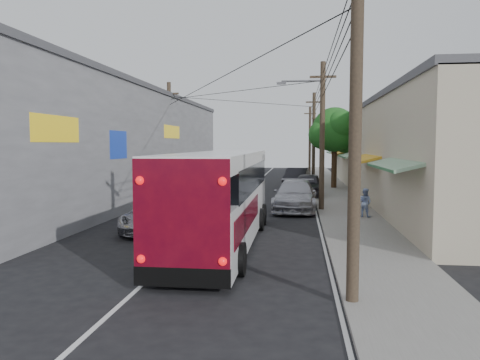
# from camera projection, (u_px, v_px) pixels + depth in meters

# --- Properties ---
(ground) EXTENTS (120.00, 120.00, 0.00)m
(ground) POSITION_uv_depth(u_px,v_px,m) (155.00, 273.00, 13.14)
(ground) COLOR black
(ground) RESTS_ON ground
(sidewalk) EXTENTS (3.00, 80.00, 0.12)m
(sidewalk) POSITION_uv_depth(u_px,v_px,m) (336.00, 196.00, 32.10)
(sidewalk) COLOR slate
(sidewalk) RESTS_ON ground
(building_right) EXTENTS (7.09, 40.00, 6.25)m
(building_right) POSITION_uv_depth(u_px,v_px,m) (398.00, 151.00, 33.28)
(building_right) COLOR #B7B191
(building_right) RESTS_ON ground
(building_left) EXTENTS (7.20, 36.00, 7.25)m
(building_left) POSITION_uv_depth(u_px,v_px,m) (114.00, 144.00, 31.73)
(building_left) COLOR gray
(building_left) RESTS_ON ground
(utility_poles) EXTENTS (11.80, 45.28, 8.00)m
(utility_poles) POSITION_uv_depth(u_px,v_px,m) (287.00, 137.00, 32.54)
(utility_poles) COLOR #473828
(utility_poles) RESTS_ON ground
(street_tree) EXTENTS (4.40, 4.00, 6.60)m
(street_tree) POSITION_uv_depth(u_px,v_px,m) (335.00, 131.00, 37.66)
(street_tree) COLOR #3F2B19
(street_tree) RESTS_ON ground
(coach_bus) EXTENTS (2.69, 11.58, 3.33)m
(coach_bus) POSITION_uv_depth(u_px,v_px,m) (221.00, 197.00, 16.91)
(coach_bus) COLOR white
(coach_bus) RESTS_ON ground
(jeepney) EXTENTS (2.79, 4.98, 1.32)m
(jeepney) POSITION_uv_depth(u_px,v_px,m) (154.00, 215.00, 19.57)
(jeepney) COLOR #B7B7BF
(jeepney) RESTS_ON ground
(parked_suv) EXTENTS (2.52, 5.72, 1.63)m
(parked_suv) POSITION_uv_depth(u_px,v_px,m) (295.00, 196.00, 25.62)
(parked_suv) COLOR #ABAAB3
(parked_suv) RESTS_ON ground
(parked_car_mid) EXTENTS (2.26, 4.90, 1.63)m
(parked_car_mid) POSITION_uv_depth(u_px,v_px,m) (308.00, 185.00, 32.28)
(parked_car_mid) COLOR #27262B
(parked_car_mid) RESTS_ON ground
(parked_car_far) EXTENTS (2.36, 5.14, 1.63)m
(parked_car_far) POSITION_uv_depth(u_px,v_px,m) (297.00, 178.00, 39.31)
(parked_car_far) COLOR black
(parked_car_far) RESTS_ON ground
(pedestrian_near) EXTENTS (0.57, 0.38, 1.55)m
(pedestrian_near) POSITION_uv_depth(u_px,v_px,m) (355.00, 200.00, 22.91)
(pedestrian_near) COLOR pink
(pedestrian_near) RESTS_ON sidewalk
(pedestrian_far) EXTENTS (0.85, 0.81, 1.39)m
(pedestrian_far) POSITION_uv_depth(u_px,v_px,m) (365.00, 203.00, 22.56)
(pedestrian_far) COLOR #9AAFE0
(pedestrian_far) RESTS_ON sidewalk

